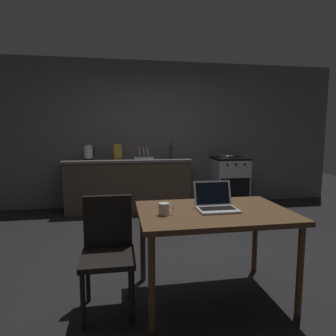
% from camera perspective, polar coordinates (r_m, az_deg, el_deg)
% --- Properties ---
extents(ground_plane, '(12.00, 12.00, 0.00)m').
position_cam_1_polar(ground_plane, '(3.40, 3.48, -16.75)').
color(ground_plane, black).
extents(back_wall, '(6.40, 0.10, 2.65)m').
position_cam_1_polar(back_wall, '(5.54, 0.88, 6.62)').
color(back_wall, '#67635E').
rests_on(back_wall, ground_plane).
extents(kitchen_counter, '(2.16, 0.64, 0.91)m').
position_cam_1_polar(kitchen_counter, '(5.18, -7.80, -3.20)').
color(kitchen_counter, '#4C3D2D').
rests_on(kitchen_counter, ground_plane).
extents(stove_oven, '(0.60, 0.62, 0.91)m').
position_cam_1_polar(stove_oven, '(5.56, 11.88, -2.60)').
color(stove_oven, '#B7BABF').
rests_on(stove_oven, ground_plane).
extents(dining_table, '(1.22, 0.84, 0.74)m').
position_cam_1_polar(dining_table, '(2.43, 8.95, -9.86)').
color(dining_table, brown).
rests_on(dining_table, ground_plane).
extents(chair, '(0.40, 0.40, 0.87)m').
position_cam_1_polar(chair, '(2.37, -11.69, -14.72)').
color(chair, black).
rests_on(chair, ground_plane).
extents(laptop, '(0.32, 0.29, 0.22)m').
position_cam_1_polar(laptop, '(2.42, 9.41, -7.01)').
color(laptop, silver).
rests_on(laptop, dining_table).
extents(electric_kettle, '(0.18, 0.15, 0.25)m').
position_cam_1_polar(electric_kettle, '(5.13, -15.32, 2.95)').
color(electric_kettle, black).
rests_on(electric_kettle, kitchen_counter).
extents(bottle, '(0.07, 0.07, 0.29)m').
position_cam_1_polar(bottle, '(5.14, 0.56, 3.39)').
color(bottle, '#2D2D33').
rests_on(bottle, kitchen_counter).
extents(frying_pan, '(0.27, 0.45, 0.05)m').
position_cam_1_polar(frying_pan, '(5.45, 11.52, 2.29)').
color(frying_pan, gray).
rests_on(frying_pan, stove_oven).
extents(coffee_mug, '(0.12, 0.08, 0.09)m').
position_cam_1_polar(coffee_mug, '(2.24, -0.73, -8.05)').
color(coffee_mug, silver).
rests_on(coffee_mug, dining_table).
extents(cereal_box, '(0.13, 0.05, 0.26)m').
position_cam_1_polar(cereal_box, '(5.12, -9.83, 3.18)').
color(cereal_box, gold).
rests_on(cereal_box, kitchen_counter).
extents(dish_rack, '(0.34, 0.26, 0.21)m').
position_cam_1_polar(dish_rack, '(5.13, -4.84, 2.36)').
color(dish_rack, silver).
rests_on(dish_rack, kitchen_counter).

